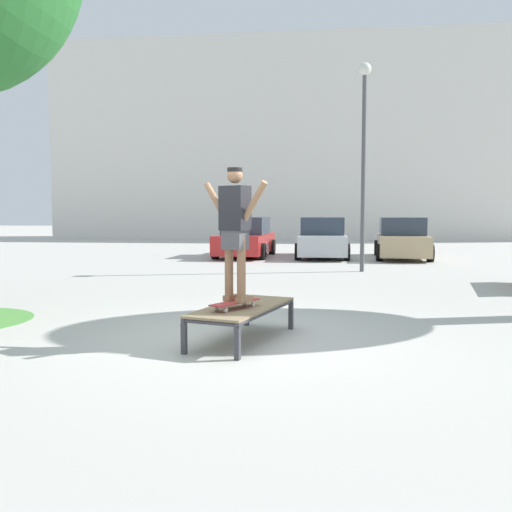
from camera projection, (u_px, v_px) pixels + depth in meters
The scene contains 9 objects.
ground_plane at pixel (234, 340), 7.38m from camera, with size 120.00×120.00×0.00m, color #B7B5AD.
building_facade at pixel (309, 141), 35.56m from camera, with size 32.81×4.00×12.51m, color silver.
skate_box at pixel (243, 309), 7.31m from camera, with size 1.26×2.04×0.46m.
skateboard at pixel (235, 303), 7.09m from camera, with size 0.57×0.79×0.09m.
skater at pixel (235, 225), 7.02m from camera, with size 0.90×0.57×1.69m.
car_red at pixel (245, 239), 21.19m from camera, with size 2.08×4.28×1.50m.
car_silver at pixel (322, 239), 20.84m from camera, with size 1.93×4.21×1.50m.
car_tan at pixel (402, 240), 20.42m from camera, with size 2.14×4.31×1.50m.
light_post at pixel (364, 136), 15.60m from camera, with size 0.36×0.36×5.83m.
Camera 1 is at (1.15, -7.19, 1.68)m, focal length 39.13 mm.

